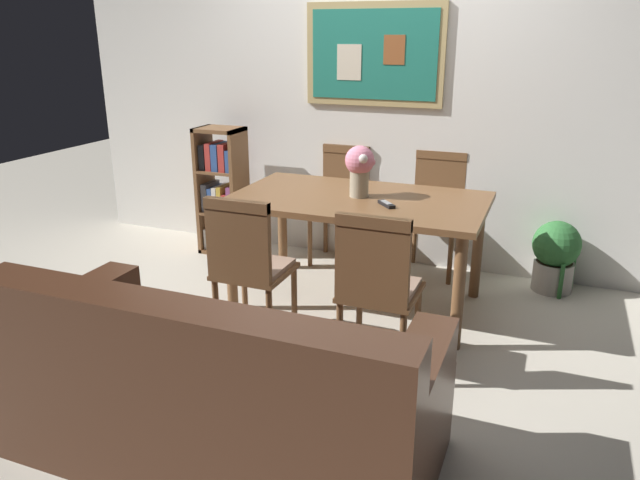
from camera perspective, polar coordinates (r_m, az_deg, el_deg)
ground_plane at (r=3.81m, az=-0.29°, el=-8.23°), size 12.00×12.00×0.00m
wall_back_with_painting at (r=4.71m, az=6.06°, el=13.55°), size 5.20×0.14×2.60m
dining_table at (r=3.92m, az=3.62°, el=2.82°), size 1.63×0.95×0.74m
dining_chair_far_left at (r=4.77m, az=2.07°, el=4.34°), size 0.40×0.41×0.91m
dining_chair_near_right at (r=3.12m, az=5.42°, el=-3.82°), size 0.40×0.41×0.91m
dining_chair_near_left at (r=3.41m, az=-6.85°, el=-1.86°), size 0.40×0.41×0.91m
dining_chair_far_right at (r=4.62m, az=10.96°, el=3.49°), size 0.40×0.41×0.91m
leather_couch at (r=2.63m, az=-9.70°, el=-14.31°), size 1.80×0.84×0.84m
bookshelf at (r=5.01m, az=-9.24°, el=4.49°), size 0.36×0.28×1.04m
potted_ivy at (r=4.55m, az=21.39°, el=-1.30°), size 0.33×0.33×0.56m
flower_vase at (r=3.88m, az=3.78°, el=6.98°), size 0.19×0.19×0.33m
tv_remote at (r=3.72m, az=6.31°, el=3.40°), size 0.14×0.14×0.02m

